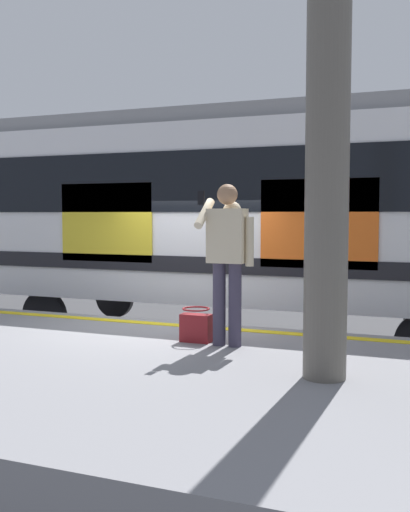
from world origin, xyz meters
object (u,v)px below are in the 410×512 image
handbag (196,326)px  station_column (327,151)px  train_carriage (237,208)px  passenger (228,250)px

handbag → station_column: (-1.59, 0.95, 1.78)m
train_carriage → station_column: bearing=117.2°
handbag → train_carriage: bearing=-78.9°
passenger → station_column: station_column is taller
handbag → station_column: size_ratio=0.10×
train_carriage → station_column: (-2.27, 4.43, 0.43)m
station_column → train_carriage: bearing=-62.8°
handbag → station_column: bearing=149.3°
passenger → handbag: bearing=-7.4°
train_carriage → passenger: bearing=106.8°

